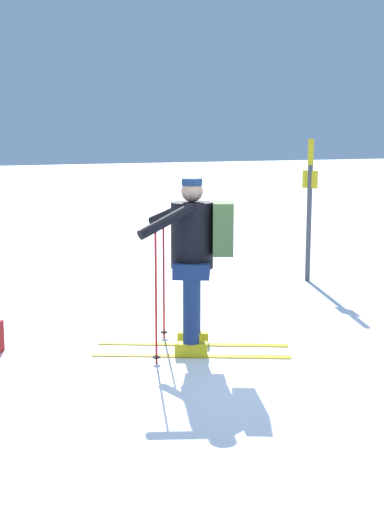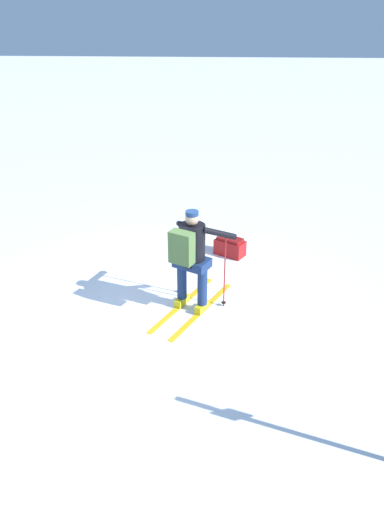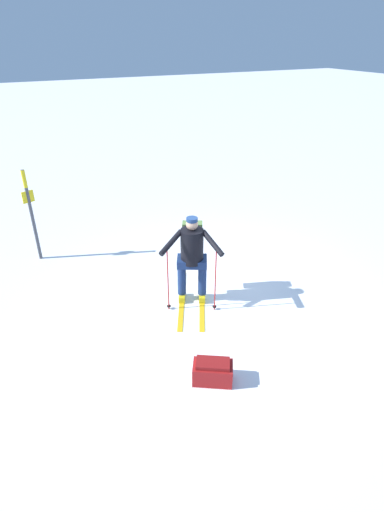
{
  "view_description": "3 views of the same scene",
  "coord_description": "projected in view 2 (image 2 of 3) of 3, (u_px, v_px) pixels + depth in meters",
  "views": [
    {
      "loc": [
        -5.39,
        2.86,
        2.04
      ],
      "look_at": [
        0.53,
        0.14,
        0.91
      ],
      "focal_mm": 50.0,
      "sensor_mm": 36.0,
      "label": 1
    },
    {
      "loc": [
        0.91,
        -6.47,
        4.29
      ],
      "look_at": [
        0.53,
        0.14,
        0.91
      ],
      "focal_mm": 35.0,
      "sensor_mm": 36.0,
      "label": 2
    },
    {
      "loc": [
        3.18,
        5.52,
        4.29
      ],
      "look_at": [
        0.53,
        0.14,
        0.91
      ],
      "focal_mm": 28.0,
      "sensor_mm": 36.0,
      "label": 3
    }
  ],
  "objects": [
    {
      "name": "skier",
      "position": [
        191.0,
        254.0,
        7.38
      ],
      "size": [
        1.29,
        1.85,
        1.63
      ],
      "color": "gold",
      "rests_on": "ground_plane"
    },
    {
      "name": "ground_plane",
      "position": [
        158.0,
        311.0,
        7.75
      ],
      "size": [
        80.0,
        80.0,
        0.0
      ],
      "primitive_type": "plane",
      "color": "white"
    },
    {
      "name": "dropped_backpack",
      "position": [
        230.0,
        247.0,
        9.41
      ],
      "size": [
        0.63,
        0.54,
        0.35
      ],
      "color": "maroon",
      "rests_on": "ground_plane"
    }
  ]
}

